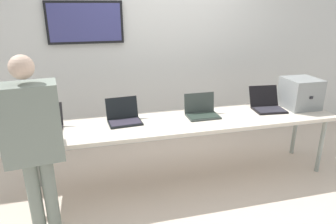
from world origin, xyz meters
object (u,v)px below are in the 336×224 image
Objects in this scene: workbench at (185,124)px; person at (33,136)px; laptop_station_1 at (124,117)px; laptop_station_3 at (267,104)px; laptop_station_2 at (202,111)px; equipment_box at (300,93)px; laptop_station_0 at (44,124)px.

workbench is 1.60m from person.
laptop_station_3 is at bearing -0.40° from laptop_station_1.
workbench is 9.57× the size of laptop_station_2.
person is (-2.95, -0.69, 0.05)m from equipment_box.
workbench is at bearing -177.23° from equipment_box.
laptop_station_0 is at bearing 179.38° from equipment_box.
laptop_station_2 is at bearing -178.65° from laptop_station_3.
equipment_box is 1.00× the size of laptop_station_3.
laptop_station_2 is (0.89, -0.03, -0.00)m from laptop_station_1.
laptop_station_0 is 0.23× the size of person.
laptop_station_1 is (-0.66, 0.12, 0.10)m from workbench.
laptop_station_1 is 1.74m from laptop_station_3.
equipment_box is at bearing -1.29° from laptop_station_1.
person reaches higher than laptop_station_1.
laptop_station_0 is 0.82m from laptop_station_1.
laptop_station_3 is at bearing 5.79° from workbench.
workbench is 9.29× the size of laptop_station_1.
laptop_station_3 is (2.56, 0.00, 0.00)m from laptop_station_0.
equipment_box is 1.04× the size of laptop_station_0.
laptop_station_0 is 1.01× the size of laptop_station_1.
equipment_box is 1.09× the size of laptop_station_2.
laptop_station_3 reaches higher than laptop_station_0.
equipment_box reaches higher than laptop_station_2.
laptop_station_3 is (1.08, 0.11, 0.10)m from workbench.
person is (-2.53, -0.73, 0.18)m from laptop_station_3.
laptop_station_3 reaches higher than laptop_station_1.
laptop_station_1 is 1.03× the size of laptop_station_2.
laptop_station_2 is at bearing 179.26° from equipment_box.
workbench is 8.79× the size of equipment_box.
workbench is at bearing -174.21° from laptop_station_3.
laptop_station_1 and laptop_station_2 have the same top height.
person is at bearing -156.84° from workbench.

